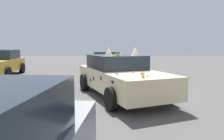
{
  "coord_description": "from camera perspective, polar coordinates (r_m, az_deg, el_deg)",
  "views": [
    {
      "loc": [
        -7.08,
        0.58,
        1.7
      ],
      "look_at": [
        0.0,
        0.3,
        0.9
      ],
      "focal_mm": 34.13,
      "sensor_mm": 36.0,
      "label": 1
    }
  ],
  "objects": [
    {
      "name": "parked_sedan_near_right",
      "position": [
        13.79,
        -27.81,
        1.67
      ],
      "size": [
        4.08,
        2.16,
        1.48
      ],
      "rotation": [
        0.0,
        0.0,
        3.21
      ],
      "color": "gold",
      "rests_on": "ground"
    },
    {
      "name": "ground_plane",
      "position": [
        7.3,
        2.37,
        -7.03
      ],
      "size": [
        60.0,
        60.0,
        0.0
      ],
      "primitive_type": "plane",
      "color": "#514F4C"
    },
    {
      "name": "art_car_decorated",
      "position": [
        7.25,
        2.1,
        -1.5
      ],
      "size": [
        4.8,
        3.17,
        1.68
      ],
      "rotation": [
        0.0,
        0.0,
        3.49
      ],
      "color": "beige",
      "rests_on": "ground"
    },
    {
      "name": "parked_sedan_row_back_far",
      "position": [
        15.03,
        -1.2,
        2.51
      ],
      "size": [
        4.17,
        2.28,
        1.3
      ],
      "rotation": [
        0.0,
        0.0,
        -0.06
      ],
      "color": "silver",
      "rests_on": "ground"
    }
  ]
}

